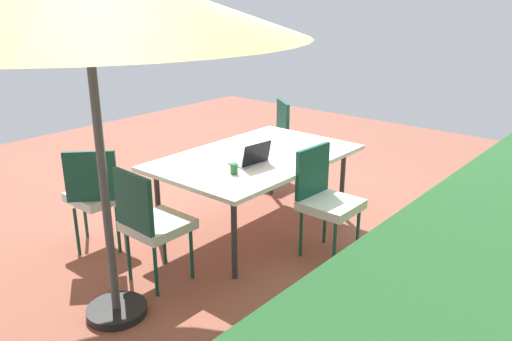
{
  "coord_description": "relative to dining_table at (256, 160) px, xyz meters",
  "views": [
    {
      "loc": [
        3.56,
        3.02,
        2.24
      ],
      "look_at": [
        0.0,
        0.0,
        0.62
      ],
      "focal_mm": 35.87,
      "sensor_mm": 36.0,
      "label": 1
    }
  ],
  "objects": [
    {
      "name": "dining_table",
      "position": [
        0.0,
        0.0,
        0.0
      ],
      "size": [
        1.97,
        1.25,
        0.77
      ],
      "color": "white",
      "rests_on": "ground_plane"
    },
    {
      "name": "chair_southeast",
      "position": [
        1.24,
        -0.83,
        -0.17
      ],
      "size": [
        0.59,
        0.59,
        0.98
      ],
      "rotation": [
        0.0,
        0.0,
        5.53
      ],
      "color": "silver",
      "rests_on": "ground_plane"
    },
    {
      "name": "cup",
      "position": [
        0.53,
        0.2,
        0.09
      ],
      "size": [
        0.07,
        0.07,
        0.09
      ],
      "primitive_type": "cylinder",
      "color": "#286B33",
      "rests_on": "dining_table"
    },
    {
      "name": "chair_southwest",
      "position": [
        -1.28,
        -0.83,
        -0.17
      ],
      "size": [
        0.58,
        0.58,
        0.98
      ],
      "rotation": [
        0.0,
        0.0,
        0.93
      ],
      "color": "silver",
      "rests_on": "ground_plane"
    },
    {
      "name": "ground_plane",
      "position": [
        0.0,
        0.0,
        -0.73
      ],
      "size": [
        10.0,
        10.0,
        0.02
      ],
      "primitive_type": "cube",
      "color": "#935442"
    },
    {
      "name": "laptop",
      "position": [
        0.23,
        0.14,
        0.09
      ],
      "size": [
        0.34,
        0.28,
        0.21
      ],
      "rotation": [
        0.0,
        0.0,
        -0.11
      ],
      "color": "gray",
      "rests_on": "dining_table"
    },
    {
      "name": "chair_north",
      "position": [
        -0.0,
        0.8,
        -0.17
      ],
      "size": [
        0.46,
        0.47,
        0.98
      ],
      "rotation": [
        0.0,
        0.0,
        3.09
      ],
      "color": "silver",
      "rests_on": "ground_plane"
    },
    {
      "name": "chair_east",
      "position": [
        1.3,
        0.02,
        -0.17
      ],
      "size": [
        0.47,
        0.46,
        0.98
      ],
      "rotation": [
        0.0,
        0.0,
        4.67
      ],
      "color": "silver",
      "rests_on": "ground_plane"
    }
  ]
}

